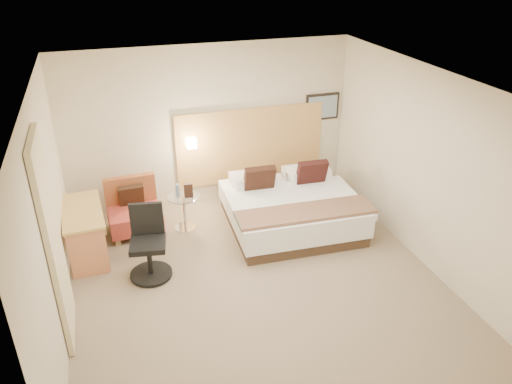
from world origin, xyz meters
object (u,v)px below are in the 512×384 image
object	(u,v)px
bed	(290,207)
side_table	(184,210)
desk	(85,219)
lounge_chair	(134,211)
desk_chair	(149,248)

from	to	relation	value
bed	side_table	xyz separation A→B (m)	(-1.63, 0.41, 0.00)
side_table	desk	world-z (taller)	desk
bed	side_table	bearing A→B (deg)	165.68
bed	desk	world-z (taller)	bed
lounge_chair	desk_chair	size ratio (longest dim) A/B	0.83
side_table	bed	bearing A→B (deg)	-14.32
lounge_chair	bed	bearing A→B (deg)	-14.11
lounge_chair	desk_chair	xyz separation A→B (m)	(0.08, -1.25, 0.08)
side_table	desk_chair	distance (m)	1.27
desk_chair	desk	bearing A→B (deg)	135.88
bed	desk_chair	xyz separation A→B (m)	(-2.30, -0.65, 0.10)
bed	desk_chair	bearing A→B (deg)	-164.12
desk	bed	bearing A→B (deg)	-2.05
lounge_chair	desk	distance (m)	0.89
side_table	desk_chair	size ratio (longest dim) A/B	0.56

